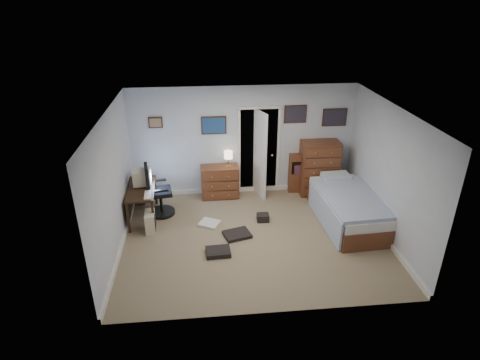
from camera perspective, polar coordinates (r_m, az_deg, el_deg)
The scene contains 15 objects.
floor at distance 7.83m, azimuth 2.00°, elevation -8.23°, with size 5.00×4.00×0.02m, color gray.
computer_desk at distance 8.46m, azimuth -14.37°, elevation -2.09°, with size 0.61×1.22×0.69m.
crt_monitor at distance 8.44m, azimuth -13.77°, elevation 0.39°, with size 0.37×0.35×0.33m.
keyboard at distance 8.04m, azimuth -12.97°, elevation -2.09°, with size 0.14×0.37×0.02m, color beige.
pc_tower at distance 8.10m, azimuth -12.63°, elevation -5.83°, with size 0.21×0.39×0.41m.
office_chair at distance 8.55m, azimuth -11.68°, elevation -2.19°, with size 0.63×0.63×1.14m.
media_stack at distance 9.07m, azimuth -14.02°, elevation -1.07°, with size 0.16×0.16×0.79m, color maroon.
low_dresser at distance 9.13m, azimuth -2.87°, elevation -0.24°, with size 0.84×0.42×0.75m, color brown.
table_lamp at distance 8.89m, azimuth -1.67°, elevation 3.54°, with size 0.19×0.19×0.36m.
doorway at distance 9.42m, azimuth 2.39°, elevation 4.75°, with size 0.96×1.12×2.05m.
tall_dresser at distance 9.37m, azimuth 11.14°, elevation 1.70°, with size 0.86×0.50×1.26m, color brown.
headboard_bookcase at distance 9.49m, azimuth 10.03°, elevation 1.16°, with size 1.04×0.32×0.92m.
bed at distance 8.45m, azimuth 15.14°, elevation -3.75°, with size 1.25×2.19×0.70m.
wall_posters at distance 8.94m, azimuth 4.16°, elevation 8.60°, with size 4.38×0.04×0.60m.
floor_clutter at distance 7.83m, azimuth -1.23°, elevation -7.73°, with size 1.47×1.43×0.15m.
Camera 1 is at (-0.91, -6.45, 4.33)m, focal length 30.00 mm.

